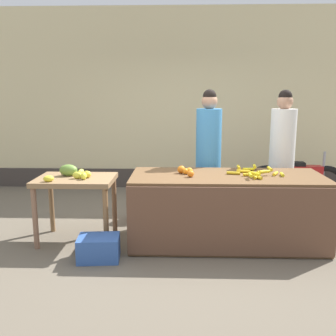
# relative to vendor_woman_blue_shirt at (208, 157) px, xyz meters

# --- Properties ---
(ground_plane) EXTENTS (24.00, 24.00, 0.00)m
(ground_plane) POSITION_rel_vendor_woman_blue_shirt_xyz_m (-0.37, -0.70, -0.92)
(ground_plane) COLOR #665B4C
(market_wall_back) EXTENTS (8.26, 0.23, 3.30)m
(market_wall_back) POSITION_rel_vendor_woman_blue_shirt_xyz_m (-0.37, 2.06, 0.70)
(market_wall_back) COLOR beige
(market_wall_back) RESTS_ON ground
(fruit_stall_counter) EXTENTS (2.25, 0.94, 0.83)m
(fruit_stall_counter) POSITION_rel_vendor_woman_blue_shirt_xyz_m (0.17, -0.72, -0.51)
(fruit_stall_counter) COLOR brown
(fruit_stall_counter) RESTS_ON ground
(side_table_wooden) EXTENTS (0.92, 0.65, 0.79)m
(side_table_wooden) POSITION_rel_vendor_woman_blue_shirt_xyz_m (-1.63, -0.70, -0.25)
(side_table_wooden) COLOR olive
(side_table_wooden) RESTS_ON ground
(banana_bunch_pile) EXTENTS (0.66, 0.65, 0.07)m
(banana_bunch_pile) POSITION_rel_vendor_woman_blue_shirt_xyz_m (0.51, -0.66, -0.06)
(banana_bunch_pile) COLOR gold
(banana_bunch_pile) RESTS_ON fruit_stall_counter
(orange_pile) EXTENTS (0.19, 0.29, 0.09)m
(orange_pile) POSITION_rel_vendor_woman_blue_shirt_xyz_m (-0.31, -0.68, -0.05)
(orange_pile) COLOR orange
(orange_pile) RESTS_ON fruit_stall_counter
(mango_papaya_pile) EXTENTS (0.52, 0.54, 0.14)m
(mango_papaya_pile) POSITION_rel_vendor_woman_blue_shirt_xyz_m (-1.69, -0.66, -0.08)
(mango_papaya_pile) COLOR yellow
(mango_papaya_pile) RESTS_ON side_table_wooden
(vendor_woman_blue_shirt) EXTENTS (0.34, 0.34, 1.82)m
(vendor_woman_blue_shirt) POSITION_rel_vendor_woman_blue_shirt_xyz_m (0.00, 0.00, 0.00)
(vendor_woman_blue_shirt) COLOR #33333D
(vendor_woman_blue_shirt) RESTS_ON ground
(vendor_woman_white_shirt) EXTENTS (0.34, 0.34, 1.82)m
(vendor_woman_white_shirt) POSITION_rel_vendor_woman_blue_shirt_xyz_m (1.01, 0.09, -0.00)
(vendor_woman_white_shirt) COLOR #33333D
(vendor_woman_white_shirt) RESTS_ON ground
(parked_motorcycle) EXTENTS (1.60, 0.18, 0.88)m
(parked_motorcycle) POSITION_rel_vendor_woman_blue_shirt_xyz_m (1.47, 0.87, -0.52)
(parked_motorcycle) COLOR black
(parked_motorcycle) RESTS_ON ground
(produce_crate) EXTENTS (0.47, 0.36, 0.26)m
(produce_crate) POSITION_rel_vendor_woman_blue_shirt_xyz_m (-1.25, -1.25, -0.79)
(produce_crate) COLOR #3359A5
(produce_crate) RESTS_ON ground
(produce_sack) EXTENTS (0.42, 0.38, 0.48)m
(produce_sack) POSITION_rel_vendor_woman_blue_shirt_xyz_m (-0.92, 0.10, -0.68)
(produce_sack) COLOR maroon
(produce_sack) RESTS_ON ground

